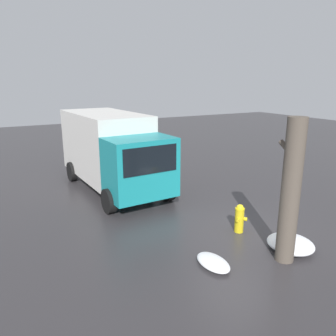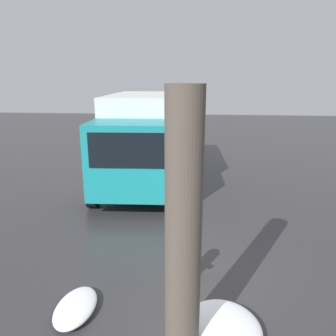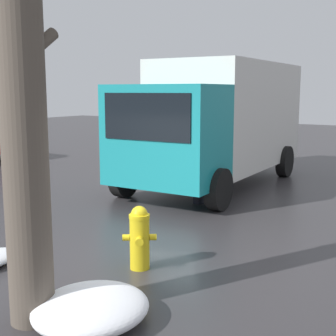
{
  "view_description": "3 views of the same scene",
  "coord_description": "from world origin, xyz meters",
  "px_view_note": "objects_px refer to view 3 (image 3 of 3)",
  "views": [
    {
      "loc": [
        -7.15,
        6.49,
        4.58
      ],
      "look_at": [
        3.74,
        0.46,
        1.25
      ],
      "focal_mm": 35.0,
      "sensor_mm": 36.0,
      "label": 1
    },
    {
      "loc": [
        -5.71,
        -0.11,
        3.82
      ],
      "look_at": [
        3.26,
        0.74,
        1.34
      ],
      "focal_mm": 35.0,
      "sensor_mm": 36.0,
      "label": 2
    },
    {
      "loc": [
        -5.03,
        -3.84,
        2.49
      ],
      "look_at": [
        2.98,
        1.5,
        0.9
      ],
      "focal_mm": 50.0,
      "sensor_mm": 36.0,
      "label": 3
    }
  ],
  "objects_px": {
    "delivery_truck": "(219,119)",
    "fire_hydrant": "(140,237)",
    "pedestrian": "(199,163)",
    "tree_trunk": "(25,149)"
  },
  "relations": [
    {
      "from": "tree_trunk",
      "to": "pedestrian",
      "type": "xyz_separation_m",
      "value": [
        5.68,
        1.19,
        -0.98
      ]
    },
    {
      "from": "pedestrian",
      "to": "delivery_truck",
      "type": "bearing_deg",
      "value": -47.72
    },
    {
      "from": "tree_trunk",
      "to": "delivery_truck",
      "type": "relative_size",
      "value": 0.55
    },
    {
      "from": "fire_hydrant",
      "to": "pedestrian",
      "type": "distance_m",
      "value": 4.05
    },
    {
      "from": "fire_hydrant",
      "to": "delivery_truck",
      "type": "bearing_deg",
      "value": 160.89
    },
    {
      "from": "tree_trunk",
      "to": "delivery_truck",
      "type": "xyz_separation_m",
      "value": [
        7.96,
        1.89,
        -0.14
      ]
    },
    {
      "from": "delivery_truck",
      "to": "fire_hydrant",
      "type": "bearing_deg",
      "value": 104.93
    },
    {
      "from": "fire_hydrant",
      "to": "tree_trunk",
      "type": "height_order",
      "value": "tree_trunk"
    },
    {
      "from": "fire_hydrant",
      "to": "pedestrian",
      "type": "relative_size",
      "value": 0.54
    },
    {
      "from": "fire_hydrant",
      "to": "delivery_truck",
      "type": "relative_size",
      "value": 0.13
    }
  ]
}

